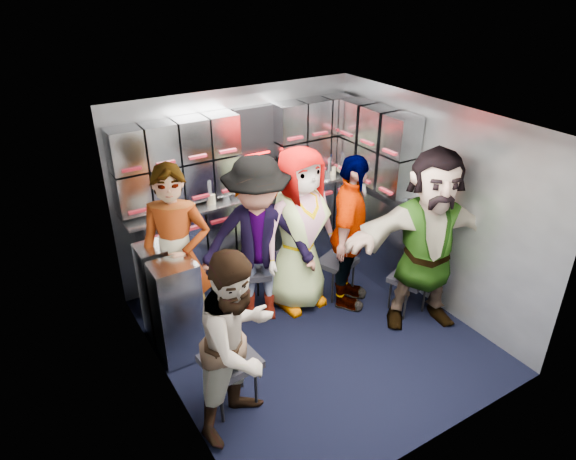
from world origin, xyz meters
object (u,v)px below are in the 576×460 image
jump_seat_near_right (409,280)px  attendant_arc_e (429,241)px  jump_seat_near_left (230,364)px  jump_seat_center (290,261)px  attendant_arc_c (300,230)px  attendant_arc_a (239,343)px  attendant_standing (177,257)px  attendant_arc_b (258,242)px  jump_seat_mid_right (337,264)px  attendant_arc_d (350,234)px  jump_seat_mid_left (251,273)px

jump_seat_near_right → attendant_arc_e: size_ratio=0.25×
jump_seat_near_left → jump_seat_near_right: bearing=5.8°
jump_seat_center → attendant_arc_e: (0.87, -1.06, 0.50)m
attendant_arc_c → attendant_arc_a: bearing=-140.9°
attendant_standing → attendant_arc_b: attendant_standing is taller
jump_seat_mid_right → attendant_arc_a: attendant_arc_a is taller
attendant_arc_c → attendant_arc_d: attendant_arc_c is taller
attendant_standing → attendant_arc_d: bearing=17.9°
attendant_arc_c → attendant_arc_b: bearing=175.0°
jump_seat_mid_right → attendant_arc_e: bearing=-60.9°
jump_seat_center → jump_seat_mid_right: bearing=-31.3°
attendant_arc_a → attendant_arc_d: size_ratio=0.93×
jump_seat_mid_right → attendant_standing: (-1.66, 0.21, 0.49)m
jump_seat_near_right → attendant_arc_d: 0.77m
attendant_arc_a → attendant_arc_c: size_ratio=0.88×
jump_seat_mid_left → jump_seat_near_right: jump_seat_mid_left is taller
attendant_arc_e → jump_seat_mid_left: bearing=166.5°
jump_seat_near_left → jump_seat_center: jump_seat_near_left is taller
jump_seat_center → attendant_arc_d: (0.43, -0.44, 0.41)m
jump_seat_mid_left → jump_seat_mid_right: bearing=-17.5°
jump_seat_mid_left → attendant_arc_e: bearing=-39.0°
jump_seat_center → jump_seat_near_right: (0.87, -0.88, -0.04)m
jump_seat_near_left → jump_seat_mid_left: (0.77, 1.11, -0.02)m
jump_seat_center → attendant_standing: 1.31m
jump_seat_mid_left → attendant_standing: size_ratio=0.29×
attendant_standing → attendant_arc_b: bearing=22.8°
jump_seat_near_right → attendant_arc_a: attendant_arc_a is taller
jump_seat_mid_right → attendant_arc_b: attendant_arc_b is taller
attendant_standing → attendant_arc_c: size_ratio=1.01×
attendant_standing → jump_seat_mid_left: bearing=36.2°
attendant_arc_b → attendant_arc_c: (0.46, -0.02, 0.00)m
jump_seat_near_left → attendant_arc_e: bearing=0.9°
jump_seat_mid_left → attendant_arc_a: (-0.77, -1.29, 0.35)m
jump_seat_near_right → jump_seat_near_left: bearing=-174.2°
jump_seat_mid_right → jump_seat_near_right: size_ratio=1.02×
jump_seat_near_left → jump_seat_near_right: jump_seat_near_left is taller
attendant_arc_c → attendant_arc_e: bearing=-47.8°
jump_seat_near_right → attendant_arc_d: attendant_arc_d is taller
jump_seat_mid_right → attendant_arc_b: bearing=173.6°
attendant_arc_c → attendant_arc_e: 1.24m
jump_seat_center → attendant_standing: bearing=-177.8°
jump_seat_near_left → jump_seat_mid_left: 1.35m
attendant_arc_b → jump_seat_mid_right: bearing=21.8°
jump_seat_mid_right → jump_seat_near_right: 0.76m
jump_seat_near_left → jump_seat_near_right: size_ratio=1.07×
attendant_arc_b → attendant_arc_d: attendant_arc_b is taller
attendant_arc_b → attendant_arc_d: bearing=10.7°
attendant_arc_c → attendant_arc_e: attendant_arc_e is taller
jump_seat_mid_left → attendant_arc_c: bearing=-23.4°
attendant_arc_e → attendant_arc_d: bearing=151.2°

